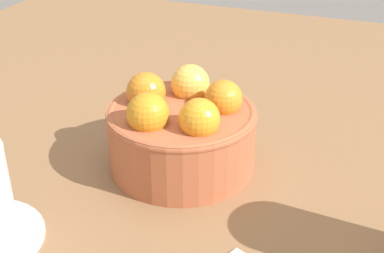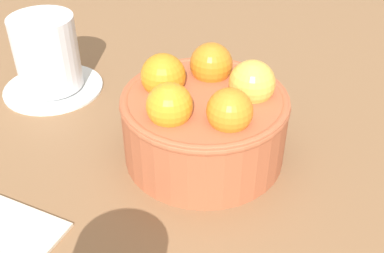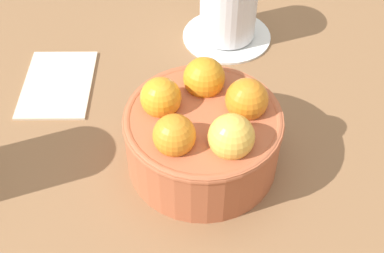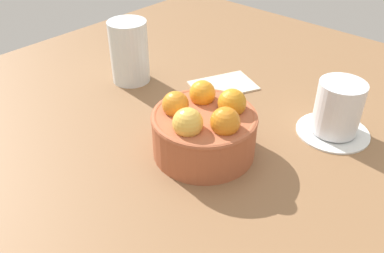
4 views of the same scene
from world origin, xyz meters
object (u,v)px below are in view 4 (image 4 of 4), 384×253
Objects in this scene: water_glass at (129,52)px; folded_napkin at (223,85)px; terracotta_bowl at (204,128)px; coffee_cup at (337,111)px.

folded_napkin is at bearing -56.08° from water_glass.
coffee_cup is (17.72, -12.09, -0.24)cm from terracotta_bowl.
terracotta_bowl is 1.30× the size of water_glass.
water_glass is (-9.92, 37.64, 1.84)cm from coffee_cup.
water_glass is at bearing 104.77° from coffee_cup.
terracotta_bowl is at bearing 145.70° from coffee_cup.
terracotta_bowl is 26.76cm from water_glass.
folded_napkin is (0.15, 22.66, -3.81)cm from coffee_cup.
water_glass is (7.80, 25.55, 1.60)cm from terracotta_bowl.
water_glass is 18.91cm from folded_napkin.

